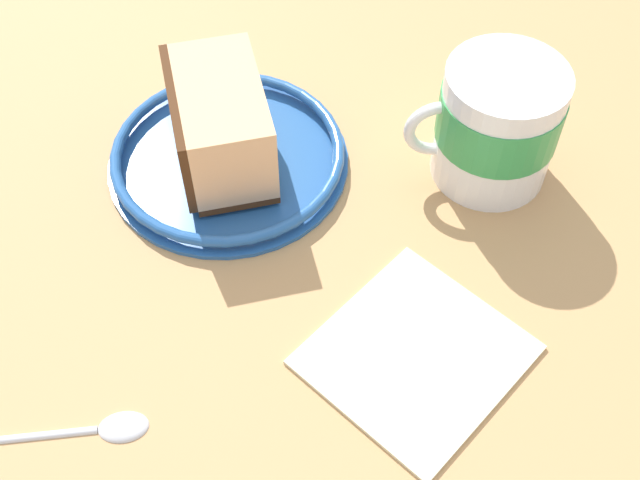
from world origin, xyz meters
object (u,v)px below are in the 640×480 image
Objects in this scene: tea_mug at (497,121)px; small_plate at (228,156)px; folded_napkin at (416,354)px; teaspoon at (81,429)px; cake_slice at (220,124)px.

small_plate is at bearing -140.20° from tea_mug.
tea_mug is at bearing 109.44° from folded_napkin.
teaspoon is 20.46cm from folded_napkin.
cake_slice is 19.30cm from tea_mug.
folded_napkin is at bearing 55.50° from teaspoon.
folded_napkin is (20.22, -3.72, -0.49)cm from small_plate.
small_plate reaches higher than teaspoon.
tea_mug is at bearing 79.66° from teaspoon.
tea_mug is 0.78× the size of folded_napkin.
small_plate reaches higher than folded_napkin.
folded_napkin is at bearing -10.43° from small_plate.
small_plate is at bearing 169.57° from folded_napkin.
cake_slice reaches higher than small_plate.
small_plate is at bearing 54.66° from cake_slice.
cake_slice reaches higher than folded_napkin.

